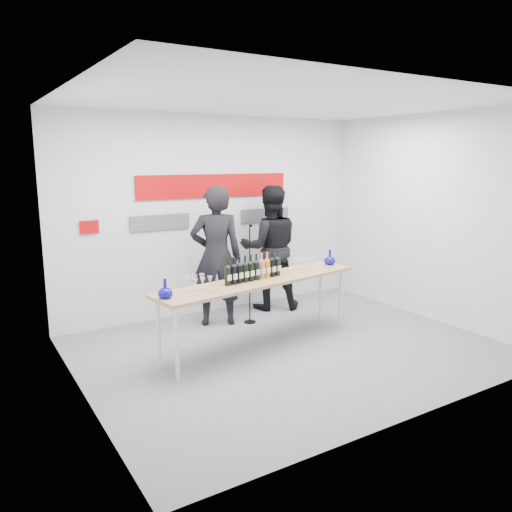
# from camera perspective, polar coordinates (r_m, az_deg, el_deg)

# --- Properties ---
(ground) EXTENTS (5.00, 5.00, 0.00)m
(ground) POSITION_cam_1_polar(r_m,az_deg,el_deg) (6.41, 3.78, -10.50)
(ground) COLOR slate
(ground) RESTS_ON ground
(back_wall) EXTENTS (5.00, 0.04, 3.00)m
(back_wall) POSITION_cam_1_polar(r_m,az_deg,el_deg) (7.72, -4.72, 4.68)
(back_wall) COLOR silver
(back_wall) RESTS_ON ground
(signage) EXTENTS (3.38, 0.02, 0.79)m
(signage) POSITION_cam_1_polar(r_m,az_deg,el_deg) (7.64, -5.03, 6.91)
(signage) COLOR #B10709
(signage) RESTS_ON back_wall
(tasting_table) EXTENTS (2.95, 1.03, 0.87)m
(tasting_table) POSITION_cam_1_polar(r_m,az_deg,el_deg) (6.26, 0.48, -3.27)
(tasting_table) COLOR tan
(tasting_table) RESTS_ON ground
(wine_bottles) EXTENTS (0.89, 0.21, 0.33)m
(wine_bottles) POSITION_cam_1_polar(r_m,az_deg,el_deg) (6.17, -0.28, -1.29)
(wine_bottles) COLOR black
(wine_bottles) RESTS_ON tasting_table
(decanter_left) EXTENTS (0.16, 0.16, 0.21)m
(decanter_left) POSITION_cam_1_polar(r_m,az_deg,el_deg) (5.48, -10.35, -3.67)
(decanter_left) COLOR #0D078E
(decanter_left) RESTS_ON tasting_table
(decanter_right) EXTENTS (0.16, 0.16, 0.21)m
(decanter_right) POSITION_cam_1_polar(r_m,az_deg,el_deg) (7.18, 8.43, -0.13)
(decanter_right) COLOR #0D078E
(decanter_right) RESTS_ON tasting_table
(glasses_left) EXTENTS (0.29, 0.25, 0.18)m
(glasses_left) POSITION_cam_1_polar(r_m,az_deg,el_deg) (5.68, -6.56, -3.21)
(glasses_left) COLOR silver
(glasses_left) RESTS_ON tasting_table
(glasses_right) EXTENTS (0.39, 0.27, 0.18)m
(glasses_right) POSITION_cam_1_polar(r_m,az_deg,el_deg) (6.72, 5.22, -0.94)
(glasses_right) COLOR silver
(glasses_right) RESTS_ON tasting_table
(presenter_left) EXTENTS (0.85, 0.71, 2.00)m
(presenter_left) POSITION_cam_1_polar(r_m,az_deg,el_deg) (7.07, -4.58, -0.02)
(presenter_left) COLOR black
(presenter_left) RESTS_ON ground
(presenter_right) EXTENTS (1.17, 1.06, 1.95)m
(presenter_right) POSITION_cam_1_polar(r_m,az_deg,el_deg) (7.83, 1.61, 0.93)
(presenter_right) COLOR black
(presenter_right) RESTS_ON ground
(mic_stand) EXTENTS (0.17, 0.17, 1.45)m
(mic_stand) POSITION_cam_1_polar(r_m,az_deg,el_deg) (7.22, -0.70, -4.28)
(mic_stand) COLOR black
(mic_stand) RESTS_ON ground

